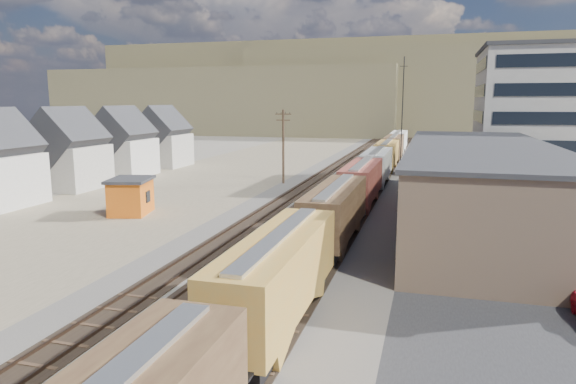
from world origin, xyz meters
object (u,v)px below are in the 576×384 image
(maintenance_shed, at_px, (131,196))
(utility_pole_north, at_px, (283,145))
(parked_car_white, at_px, (556,275))
(parked_car_blue, at_px, (545,175))
(freight_train, at_px, (370,172))

(maintenance_shed, bearing_deg, utility_pole_north, 67.56)
(parked_car_white, relative_size, parked_car_blue, 0.91)
(utility_pole_north, bearing_deg, parked_car_white, -51.39)
(utility_pole_north, bearing_deg, maintenance_shed, -112.44)
(utility_pole_north, relative_size, parked_car_blue, 1.95)
(utility_pole_north, height_order, parked_car_blue, utility_pole_north)
(parked_car_blue, bearing_deg, parked_car_white, -118.33)
(utility_pole_north, distance_m, parked_car_blue, 37.92)
(freight_train, height_order, utility_pole_north, utility_pole_north)
(freight_train, distance_m, utility_pole_north, 13.63)
(freight_train, distance_m, parked_car_white, 31.80)
(maintenance_shed, height_order, parked_car_white, maintenance_shed)
(freight_train, xyz_separation_m, utility_pole_north, (-12.30, 5.32, 2.50))
(utility_pole_north, relative_size, parked_car_white, 2.14)
(parked_car_white, height_order, parked_car_blue, parked_car_white)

